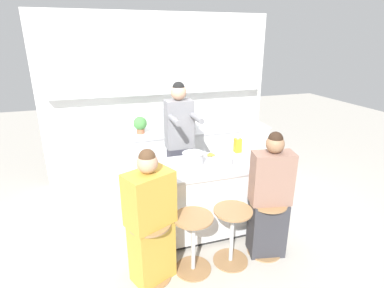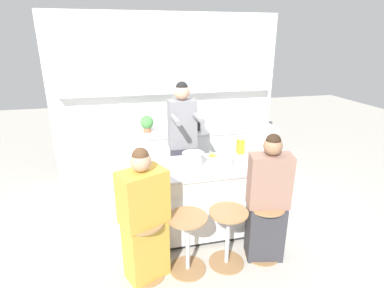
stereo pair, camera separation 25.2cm
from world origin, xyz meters
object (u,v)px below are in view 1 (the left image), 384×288
Objects in this scene: juice_carton at (238,145)px; potted_plant at (140,124)px; bar_stool_center_left at (193,240)px; cooking_pot at (193,158)px; person_cooking at (180,147)px; bar_stool_rightmost at (267,224)px; person_seated_near at (269,201)px; banana_bunch at (211,155)px; bar_stool_center_right at (232,232)px; person_wrapped_blanket at (151,222)px; bar_stool_leftmost at (151,247)px; coffee_cup_near at (161,174)px; microwave at (177,121)px; kitchen_island at (194,199)px; fruit_bowl at (147,167)px.

juice_carton is 0.74× the size of potted_plant.
cooking_pot reaches higher than bar_stool_center_left.
bar_stool_rightmost is at bearing -64.53° from person_cooking.
person_seated_near is 4.15× the size of cooking_pot.
banana_bunch is 0.51× the size of potted_plant.
bar_stool_center_right is 0.52m from person_seated_near.
bar_stool_center_right is at bearing -117.49° from juice_carton.
bar_stool_center_right is 0.36× the size of person_cooking.
person_seated_near is 0.96m from banana_bunch.
bar_stool_leftmost is at bearing 168.36° from person_wrapped_blanket.
person_seated_near reaches higher than juice_carton.
coffee_cup_near reaches higher than bar_stool_center_left.
potted_plant is (-0.59, 0.04, -0.01)m from microwave.
bar_stool_center_left is (-0.21, -0.64, -0.08)m from kitchen_island.
potted_plant reaches higher than bar_stool_leftmost.
bar_stool_center_left is at bearing -84.97° from potted_plant.
banana_bunch is (-0.36, 0.85, 0.26)m from person_seated_near.
microwave is 0.59m from potted_plant.
kitchen_island is 0.66m from coffee_cup_near.
cooking_pot is (-0.64, 0.68, 0.31)m from person_seated_near.
fruit_bowl is 1.45m from potted_plant.
juice_carton is at bearing 86.99° from bar_stool_rightmost.
banana_bunch is at bearing 38.13° from kitchen_island.
person_cooking is 0.95m from potted_plant.
person_cooking is 1.25× the size of person_seated_near.
fruit_bowl is 2.20× the size of coffee_cup_near.
bar_stool_center_left is 1.15m from banana_bunch.
person_cooking is 0.80m from fruit_bowl.
kitchen_island is at bearing -74.91° from potted_plant.
person_cooking is at bearing 151.82° from juice_carton.
bar_stool_rightmost is at bearing 1.16° from bar_stool_center_left.
potted_plant is at bearing 95.03° from bar_stool_center_left.
kitchen_island is 3.28× the size of microwave.
bar_stool_center_left is at bearing -166.56° from person_seated_near.
person_wrapped_blanket reaches higher than kitchen_island.
person_wrapped_blanket reaches higher than bar_stool_rightmost.
coffee_cup_near is at bearing -91.03° from potted_plant.
juice_carton is at bearing 62.51° from bar_stool_center_right.
person_seated_near is at bearing 1.30° from bar_stool_center_left.
potted_plant is at bearing 106.08° from bar_stool_center_right.
kitchen_island is at bearing -4.97° from fruit_bowl.
microwave is 1.82× the size of potted_plant.
person_cooking is 3.65× the size of microwave.
juice_carton is at bearing 9.26° from person_wrapped_blanket.
juice_carton is at bearing 33.77° from bar_stool_leftmost.
coffee_cup_near is at bearing 65.38° from bar_stool_leftmost.
person_wrapped_blanket is 1.29m from person_seated_near.
juice_carton reaches higher than banana_bunch.
person_wrapped_blanket is 5.18× the size of potted_plant.
microwave is at bearing 62.59° from fruit_bowl.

